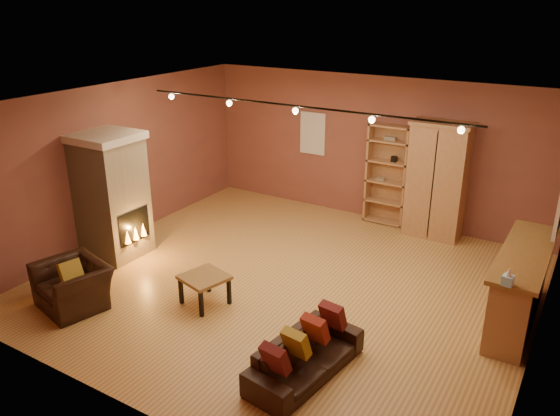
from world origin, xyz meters
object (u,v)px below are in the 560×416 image
Objects in this scene: armchair at (72,279)px; loveseat at (306,350)px; fireplace at (112,196)px; bar_counter at (520,286)px; bookcase at (388,174)px; armoire at (437,180)px; coffee_table at (204,280)px.

loveseat is at bearing 20.10° from armchair.
armchair is at bearing -63.65° from fireplace.
bar_counter is 1.99× the size of armchair.
bookcase is 3.75m from bar_counter.
bookcase is 5.95m from armchair.
fireplace is 6.40m from bar_counter.
loveseat is (-1.91, -2.47, -0.20)m from bar_counter.
bookcase is at bearing 47.47° from fireplace.
armoire is at bearing 68.83° from armchair.
bookcase is at bearing 18.31° from loveseat.
loveseat is 2.10m from coffee_table.
loveseat is at bearing -127.69° from bar_counter.
bar_counter is at bearing -41.16° from bookcase.
bookcase is 1.76× the size of armchair.
armchair is 1.53× the size of coffee_table.
armoire is 1.29× the size of loveseat.
bookcase is at bearing 77.49° from armchair.
bookcase reaches higher than bar_counter.
armoire is 2.98m from bar_counter.
armoire reaches higher than fireplace.
bookcase is 5.05m from loveseat.
armoire is 4.66m from coffee_table.
bar_counter is (6.24, 1.29, -0.53)m from fireplace.
bookcase is 1.18× the size of loveseat.
coffee_table is at bearing -116.78° from armoire.
fireplace is 5.68m from armoire.
fireplace is 2.94× the size of coffee_table.
armchair reaches higher than loveseat.
bar_counter reaches higher than coffee_table.
bookcase reaches higher than coffee_table.
coffee_table is at bearing -12.96° from fireplace.
armoire reaches higher than bar_counter.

